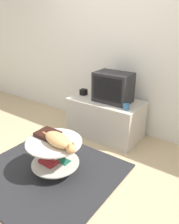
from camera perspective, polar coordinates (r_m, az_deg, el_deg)
The scene contains 10 objects.
ground_plane at distance 2.70m, azimuth -10.81°, elevation -15.40°, with size 12.00×12.00×0.00m, color tan.
wall_back at distance 3.40m, azimuth 7.63°, elevation 16.78°, with size 8.00×0.05×2.60m.
rug at distance 2.70m, azimuth -10.82°, elevation -15.23°, with size 1.55×1.45×0.02m.
tv_stand at distance 3.32m, azimuth 4.17°, elevation -1.46°, with size 1.07×0.60×0.57m.
tv at distance 3.10m, azimuth 6.18°, elevation 6.44°, with size 0.52×0.34×0.42m.
speaker at distance 3.41m, azimuth -1.56°, elevation 5.24°, with size 0.09×0.09×0.09m.
mug at distance 2.89m, azimuth 9.53°, elevation 1.38°, with size 0.08×0.08×0.08m.
coffee_table at distance 2.52m, azimuth -9.17°, elevation -10.45°, with size 0.62×0.62×0.41m.
dvd_box at distance 2.55m, azimuth -10.84°, elevation -5.66°, with size 0.25×0.22×0.05m.
cat at distance 2.32m, azimuth -8.04°, elevation -7.32°, with size 0.59×0.25×0.13m.
Camera 1 is at (1.61, -1.39, 1.67)m, focal length 35.00 mm.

